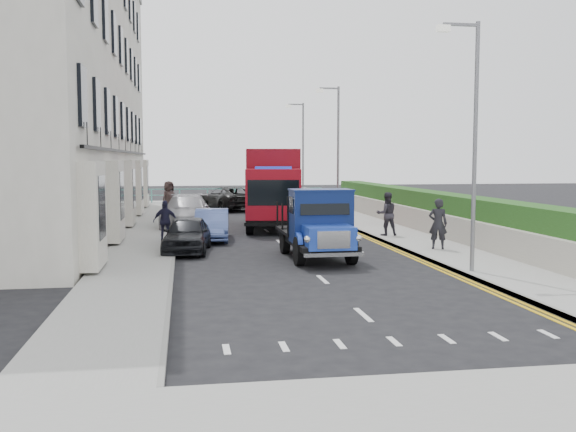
# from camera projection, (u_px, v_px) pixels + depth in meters

# --- Properties ---
(ground) EXTENTS (120.00, 120.00, 0.00)m
(ground) POSITION_uv_depth(u_px,v_px,m) (309.00, 267.00, 19.36)
(ground) COLOR black
(ground) RESTS_ON ground
(pavement_west) EXTENTS (2.40, 38.00, 0.12)m
(pavement_west) POSITION_uv_depth(u_px,v_px,m) (149.00, 234.00, 27.37)
(pavement_west) COLOR gray
(pavement_west) RESTS_ON ground
(pavement_east) EXTENTS (2.60, 38.00, 0.12)m
(pavement_east) POSITION_uv_depth(u_px,v_px,m) (385.00, 230.00, 29.04)
(pavement_east) COLOR gray
(pavement_east) RESTS_ON ground
(promenade) EXTENTS (30.00, 2.50, 0.12)m
(promenade) POSITION_uv_depth(u_px,v_px,m) (234.00, 202.00, 47.86)
(promenade) COLOR gray
(promenade) RESTS_ON ground
(sea_plane) EXTENTS (120.00, 120.00, 0.00)m
(sea_plane) POSITION_uv_depth(u_px,v_px,m) (215.00, 186.00, 78.34)
(sea_plane) COLOR slate
(sea_plane) RESTS_ON ground
(terrace_west) EXTENTS (6.31, 30.20, 14.25)m
(terrace_west) POSITION_uv_depth(u_px,v_px,m) (57.00, 75.00, 29.99)
(terrace_west) COLOR silver
(terrace_west) RESTS_ON ground
(garden_east) EXTENTS (1.45, 28.00, 1.75)m
(garden_east) POSITION_uv_depth(u_px,v_px,m) (426.00, 211.00, 29.27)
(garden_east) COLOR #B2AD9E
(garden_east) RESTS_ON ground
(seafront_railing) EXTENTS (13.00, 0.08, 1.11)m
(seafront_railing) POSITION_uv_depth(u_px,v_px,m) (235.00, 195.00, 47.03)
(seafront_railing) COLOR #59B2A5
(seafront_railing) RESTS_ON ground
(lamp_near) EXTENTS (1.23, 0.18, 7.00)m
(lamp_near) POSITION_uv_depth(u_px,v_px,m) (471.00, 132.00, 17.70)
(lamp_near) COLOR slate
(lamp_near) RESTS_ON ground
(lamp_mid) EXTENTS (1.23, 0.18, 7.00)m
(lamp_mid) POSITION_uv_depth(u_px,v_px,m) (336.00, 145.00, 33.43)
(lamp_mid) COLOR slate
(lamp_mid) RESTS_ON ground
(lamp_far) EXTENTS (1.23, 0.18, 7.00)m
(lamp_far) POSITION_uv_depth(u_px,v_px,m) (301.00, 148.00, 43.26)
(lamp_far) COLOR slate
(lamp_far) RESTS_ON ground
(bedford_lorry) EXTENTS (2.00, 4.85, 2.27)m
(bedford_lorry) POSITION_uv_depth(u_px,v_px,m) (320.00, 229.00, 20.46)
(bedford_lorry) COLOR black
(bedford_lorry) RESTS_ON ground
(red_lorry) EXTENTS (3.36, 7.35, 3.71)m
(red_lorry) POSITION_uv_depth(u_px,v_px,m) (273.00, 186.00, 30.43)
(red_lorry) COLOR black
(red_lorry) RESTS_ON ground
(parked_car_front) EXTENTS (1.91, 3.87, 1.27)m
(parked_car_front) POSITION_uv_depth(u_px,v_px,m) (187.00, 234.00, 22.44)
(parked_car_front) COLOR black
(parked_car_front) RESTS_ON ground
(parked_car_mid) EXTENTS (1.57, 3.87, 1.25)m
(parked_car_mid) POSITION_uv_depth(u_px,v_px,m) (212.00, 225.00, 25.77)
(parked_car_mid) COLOR #4F64AA
(parked_car_mid) RESTS_ON ground
(parked_car_rear) EXTENTS (2.57, 5.46, 1.54)m
(parked_car_rear) POSITION_uv_depth(u_px,v_px,m) (186.00, 211.00, 30.51)
(parked_car_rear) COLOR #9B9A9E
(parked_car_rear) RESTS_ON ground
(seafront_car_left) EXTENTS (4.07, 5.91, 1.50)m
(seafront_car_left) POSITION_uv_depth(u_px,v_px,m) (228.00, 198.00, 40.97)
(seafront_car_left) COLOR black
(seafront_car_left) RESTS_ON ground
(seafront_car_right) EXTENTS (3.56, 4.89, 1.55)m
(seafront_car_right) POSITION_uv_depth(u_px,v_px,m) (299.00, 198.00, 40.42)
(seafront_car_right) COLOR silver
(seafront_car_right) RESTS_ON ground
(pedestrian_east_near) EXTENTS (0.75, 0.62, 1.77)m
(pedestrian_east_near) POSITION_uv_depth(u_px,v_px,m) (438.00, 224.00, 22.37)
(pedestrian_east_near) COLOR black
(pedestrian_east_near) RESTS_ON pavement_east
(pedestrian_east_far) EXTENTS (0.88, 0.69, 1.78)m
(pedestrian_east_far) POSITION_uv_depth(u_px,v_px,m) (387.00, 214.00, 26.33)
(pedestrian_east_far) COLOR #2E2A34
(pedestrian_east_far) RESTS_ON pavement_east
(pedestrian_west_near) EXTENTS (0.92, 0.39, 1.57)m
(pedestrian_west_near) POSITION_uv_depth(u_px,v_px,m) (165.00, 221.00, 24.44)
(pedestrian_west_near) COLOR #1E1D34
(pedestrian_west_near) RESTS_ON pavement_west
(pedestrian_west_far) EXTENTS (1.12, 1.12, 1.96)m
(pedestrian_west_far) POSITION_uv_depth(u_px,v_px,m) (169.00, 199.00, 34.24)
(pedestrian_west_far) COLOR #3C2D2B
(pedestrian_west_far) RESTS_ON pavement_west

